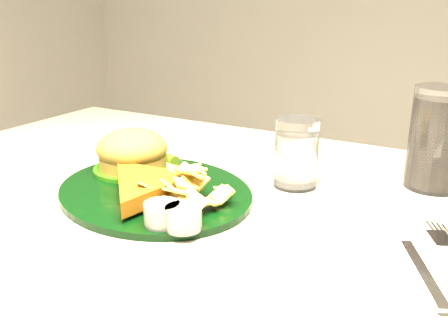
# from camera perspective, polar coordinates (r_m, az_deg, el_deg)

# --- Properties ---
(dinner_plate) EXTENTS (0.40, 0.37, 0.07)m
(dinner_plate) POSITION_cam_1_polar(r_m,az_deg,el_deg) (0.74, -8.05, -0.46)
(dinner_plate) COLOR black
(dinner_plate) RESTS_ON table
(water_glass) EXTENTS (0.07, 0.07, 0.11)m
(water_glass) POSITION_cam_1_polar(r_m,az_deg,el_deg) (0.77, 8.26, 1.72)
(water_glass) COLOR silver
(water_glass) RESTS_ON table
(cola_glass) EXTENTS (0.10, 0.10, 0.16)m
(cola_glass) POSITION_cam_1_polar(r_m,az_deg,el_deg) (0.82, 23.30, 3.12)
(cola_glass) COLOR black
(cola_glass) RESTS_ON table
(fork_napkin) EXTENTS (0.20, 0.22, 0.01)m
(fork_napkin) POSITION_cam_1_polar(r_m,az_deg,el_deg) (0.58, 21.95, -10.54)
(fork_napkin) COLOR white
(fork_napkin) RESTS_ON table
(ramekin) EXTENTS (0.06, 0.06, 0.03)m
(ramekin) POSITION_cam_1_polar(r_m,az_deg,el_deg) (0.93, -6.24, 2.38)
(ramekin) COLOR white
(ramekin) RESTS_ON table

